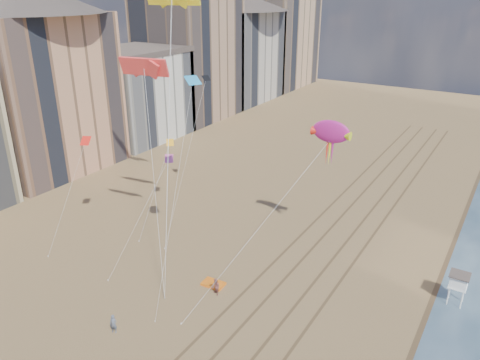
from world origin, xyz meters
name	(u,v)px	position (x,y,z in m)	size (l,w,h in m)	color
tracks	(315,262)	(2.55, 30.00, 0.01)	(7.68, 120.00, 0.01)	brown
buildings	(171,59)	(-45.73, 65.59, 13.55)	(34.72, 131.35, 29.00)	#C6B284
lifeguard_stand	(459,281)	(16.61, 30.32, 2.46)	(1.76, 1.76, 3.19)	white
grounded_kite	(213,284)	(-4.42, 20.71, 0.13)	(2.22, 1.41, 0.25)	orange
show_kite	(331,132)	(2.08, 33.06, 13.79)	(4.95, 9.85, 23.40)	#AF1B79
kite_flyer_a	(113,324)	(-7.80, 10.53, 0.88)	(0.64, 0.42, 1.76)	slate
kite_flyer_b	(216,287)	(-3.30, 19.55, 0.88)	(0.86, 0.67, 1.77)	#924F4A
small_kites	(162,120)	(-13.85, 25.37, 14.56)	(18.09, 15.99, 11.17)	black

